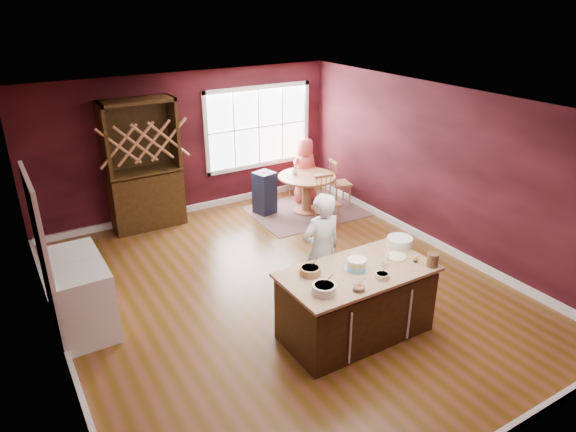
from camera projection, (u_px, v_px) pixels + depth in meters
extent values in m
plane|color=brown|center=(282.00, 290.00, 7.52)|extent=(7.00, 7.00, 0.00)
plane|color=white|center=(281.00, 105.00, 6.44)|extent=(7.00, 7.00, 0.00)
plane|color=black|center=(188.00, 145.00, 9.72)|extent=(6.00, 0.00, 6.00)
plane|color=black|center=(497.00, 343.00, 4.24)|extent=(6.00, 0.00, 6.00)
plane|color=black|center=(44.00, 259.00, 5.56)|extent=(0.00, 7.00, 7.00)
plane|color=black|center=(439.00, 169.00, 8.40)|extent=(0.00, 7.00, 7.00)
cube|color=#38260F|center=(356.00, 306.00, 6.40)|extent=(1.83, 0.92, 0.83)
cube|color=beige|center=(358.00, 272.00, 6.21)|extent=(1.91, 1.00, 0.04)
cylinder|color=#98623B|center=(306.00, 210.00, 10.19)|extent=(0.52, 0.52, 0.04)
cylinder|color=#98623B|center=(307.00, 195.00, 10.05)|extent=(0.19, 0.19, 0.67)
cylinder|color=#98623B|center=(307.00, 177.00, 9.90)|extent=(1.12, 1.12, 0.04)
imported|color=silver|center=(321.00, 251.00, 6.85)|extent=(0.61, 0.40, 1.66)
cylinder|color=white|center=(324.00, 289.00, 5.71)|extent=(0.28, 0.28, 0.11)
cylinder|color=brown|center=(310.00, 271.00, 6.09)|extent=(0.25, 0.25, 0.10)
cylinder|color=white|center=(359.00, 289.00, 5.77)|extent=(0.14, 0.14, 0.05)
cylinder|color=beige|center=(382.00, 276.00, 6.02)|extent=(0.17, 0.17, 0.06)
cylinder|color=silver|center=(386.00, 260.00, 6.26)|extent=(0.08, 0.08, 0.17)
cylinder|color=beige|center=(396.00, 257.00, 6.50)|extent=(0.26, 0.26, 0.02)
cylinder|color=white|center=(400.00, 242.00, 6.78)|extent=(0.34, 0.34, 0.12)
cylinder|color=#43301D|center=(433.00, 260.00, 6.26)|extent=(0.14, 0.14, 0.17)
cube|color=brown|center=(306.00, 211.00, 10.19)|extent=(2.18, 1.71, 0.01)
imported|color=#D44A47|center=(304.00, 170.00, 10.45)|extent=(0.70, 0.50, 1.35)
cylinder|color=beige|center=(320.00, 176.00, 9.88)|extent=(0.19, 0.19, 0.01)
imported|color=silver|center=(295.00, 172.00, 9.96)|extent=(0.12, 0.12, 0.09)
cube|color=#3E2815|center=(143.00, 166.00, 9.12)|extent=(1.28, 0.53, 2.35)
cube|color=white|center=(86.00, 306.00, 6.30)|extent=(0.65, 0.63, 0.94)
cube|color=white|center=(76.00, 283.00, 6.80)|extent=(0.65, 0.63, 0.94)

